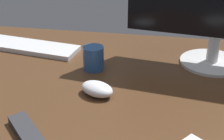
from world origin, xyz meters
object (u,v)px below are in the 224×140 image
keyboard (28,46)px  tv_remote (29,135)px  coffee_mug (93,58)px  computer_mouse (97,89)px

keyboard → tv_remote: size_ratio=2.22×
coffee_mug → keyboard: bearing=156.2°
keyboard → computer_mouse: bearing=-31.7°
computer_mouse → coffee_mug: 17.23cm
computer_mouse → tv_remote: computer_mouse is taller
computer_mouse → coffee_mug: size_ratio=1.27×
keyboard → coffee_mug: size_ratio=4.97×
keyboard → computer_mouse: size_ratio=3.92×
coffee_mug → computer_mouse: bearing=-73.8°
coffee_mug → tv_remote: bearing=-100.1°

